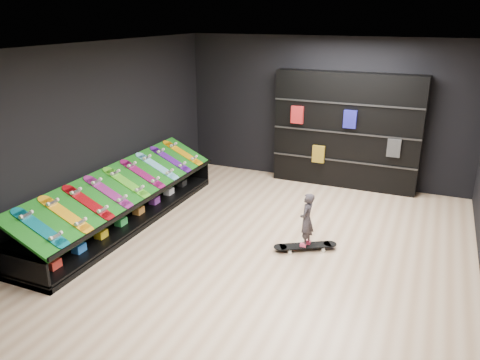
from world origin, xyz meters
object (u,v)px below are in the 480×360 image
at_px(child, 306,230).
at_px(back_shelving, 346,131).
at_px(display_rack, 126,209).
at_px(floor_skateboard, 305,247).

bearing_deg(child, back_shelving, -176.65).
bearing_deg(display_rack, floor_skateboard, 4.17).
relative_size(display_rack, back_shelving, 1.54).
bearing_deg(display_rack, child, 4.17).
height_order(floor_skateboard, child, child).
relative_size(display_rack, floor_skateboard, 4.59).
height_order(display_rack, child, child).
bearing_deg(floor_skateboard, back_shelving, 60.57).
xyz_separation_m(display_rack, floor_skateboard, (3.12, 0.23, -0.20)).
xyz_separation_m(back_shelving, floor_skateboard, (0.07, -3.09, -1.12)).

